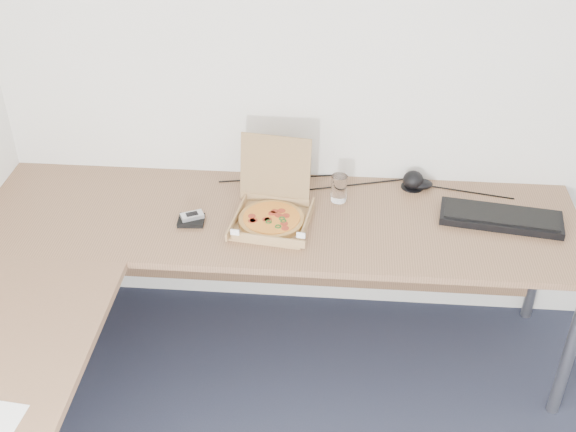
# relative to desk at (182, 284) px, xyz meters

# --- Properties ---
(room_shell) EXTENTS (3.50, 3.50, 2.50)m
(room_shell) POSITION_rel_desk_xyz_m (0.82, -0.97, 0.55)
(room_shell) COLOR white
(room_shell) RESTS_ON ground
(desk) EXTENTS (2.50, 2.20, 0.73)m
(desk) POSITION_rel_desk_xyz_m (0.00, 0.00, 0.00)
(desk) COLOR #896143
(desk) RESTS_ON ground
(pizza_box) EXTENTS (0.30, 0.35, 0.31)m
(pizza_box) POSITION_rel_desk_xyz_m (0.30, 0.39, 0.07)
(pizza_box) COLOR #AC8452
(pizza_box) RESTS_ON desk
(drinking_glass) EXTENTS (0.07, 0.07, 0.12)m
(drinking_glass) POSITION_rel_desk_xyz_m (0.57, 0.58, 0.09)
(drinking_glass) COLOR white
(drinking_glass) RESTS_ON desk
(keyboard) EXTENTS (0.51, 0.25, 0.03)m
(keyboard) POSITION_rel_desk_xyz_m (1.24, 0.47, 0.04)
(keyboard) COLOR black
(keyboard) RESTS_ON desk
(mouse) EXTENTS (0.12, 0.10, 0.04)m
(mouse) POSITION_rel_desk_xyz_m (0.93, 0.71, 0.05)
(mouse) COLOR black
(mouse) RESTS_ON desk
(wallet) EXTENTS (0.11, 0.09, 0.02)m
(wallet) POSITION_rel_desk_xyz_m (-0.03, 0.36, 0.04)
(wallet) COLOR black
(wallet) RESTS_ON desk
(phone) EXTENTS (0.10, 0.08, 0.02)m
(phone) POSITION_rel_desk_xyz_m (-0.03, 0.37, 0.06)
(phone) COLOR #B2B5BA
(phone) RESTS_ON wallet
(dome_speaker) EXTENTS (0.10, 0.10, 0.08)m
(dome_speaker) POSITION_rel_desk_xyz_m (0.89, 0.71, 0.07)
(dome_speaker) COLOR black
(dome_speaker) RESTS_ON desk
(cable_bundle) EXTENTS (0.63, 0.13, 0.01)m
(cable_bundle) POSITION_rel_desk_xyz_m (0.65, 0.71, 0.03)
(cable_bundle) COLOR black
(cable_bundle) RESTS_ON desk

